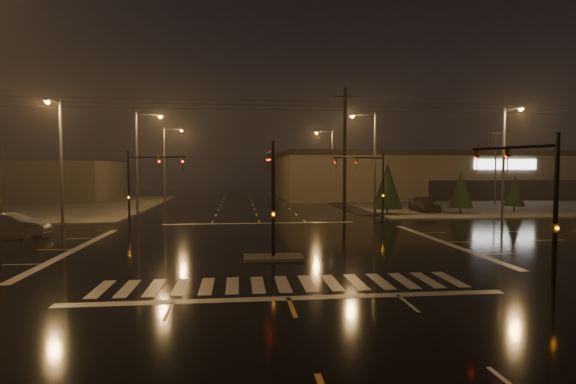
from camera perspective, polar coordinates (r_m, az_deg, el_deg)
name	(u,v)px	position (r m, az deg, el deg)	size (l,w,h in m)	color
ground	(268,246)	(27.05, -2.54, -6.81)	(140.00, 140.00, 0.00)	black
sidewalk_ne	(478,203)	(65.05, 22.95, -1.25)	(36.00, 36.00, 0.12)	#4E4B45
sidewalk_nw	(0,207)	(63.43, -32.74, -1.59)	(36.00, 36.00, 0.12)	#4E4B45
median_island	(273,257)	(23.12, -1.88, -8.31)	(3.00, 1.60, 0.15)	#4E4B45
crosswalk	(283,284)	(18.27, -0.65, -11.59)	(15.00, 2.60, 0.01)	beige
stop_bar_near	(288,298)	(16.36, 0.05, -13.35)	(16.00, 0.50, 0.01)	beige
stop_bar_far	(260,223)	(37.92, -3.62, -3.98)	(16.00, 0.50, 0.01)	beige
parking_lot	(522,204)	(65.96, 27.59, -1.31)	(50.00, 24.00, 0.08)	black
retail_building	(456,173)	(81.35, 20.58, 2.27)	(60.20, 28.30, 7.20)	#6E664F
commercial_block	(6,181)	(76.26, -32.15, 1.18)	(30.00, 18.00, 5.60)	#423E3A
signal_mast_median	(272,185)	(23.61, -2.07, 0.92)	(0.25, 4.59, 6.00)	black
signal_mast_ne	(373,178)	(38.42, 10.72, 1.73)	(4.84, 1.86, 6.00)	black
signal_mast_nw	(141,179)	(37.56, -18.22, 1.60)	(4.84, 1.86, 6.00)	black
signal_mast_se	(537,191)	(20.68, 29.05, 0.13)	(1.55, 3.87, 6.00)	black
streetlight_1	(140,156)	(45.61, -18.29, 4.35)	(2.77, 0.32, 10.00)	#38383A
streetlight_2	(166,159)	(61.34, -15.18, 4.01)	(2.77, 0.32, 10.00)	#38383A
streetlight_3	(372,156)	(44.53, 10.62, 4.49)	(2.77, 0.32, 10.00)	#38383A
streetlight_4	(330,160)	(63.93, 5.39, 4.06)	(2.77, 0.32, 10.00)	#38383A
streetlight_5	(59,154)	(40.41, -27.04, 4.37)	(0.32, 2.77, 10.00)	#38383A
streetlight_6	(506,155)	(44.63, 25.92, 4.23)	(0.32, 2.77, 10.00)	#38383A
utility_pole_1	(345,152)	(41.78, 7.22, 5.06)	(2.20, 0.32, 12.00)	black
conifer_0	(387,186)	(45.14, 12.51, 0.80)	(2.86, 2.86, 5.17)	black
conifer_1	(461,189)	(47.96, 21.11, 0.31)	(2.34, 2.34, 4.36)	black
conifer_2	(514,191)	(52.54, 26.82, 0.17)	(2.06, 2.06, 3.92)	black
car_parked	(424,204)	(49.42, 16.90, -1.48)	(2.03, 5.06, 1.72)	black
car_crossing	(10,225)	(35.57, -31.78, -3.59)	(1.71, 4.90, 1.62)	slate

